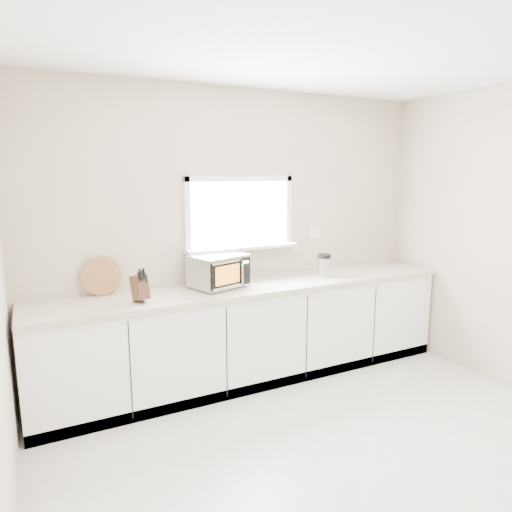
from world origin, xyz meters
TOP-DOWN VIEW (x-y plane):
  - ground at (0.00, 0.00)m, footprint 4.00×4.00m
  - back_wall at (0.00, 2.00)m, footprint 4.00×0.17m
  - cabinets at (0.00, 1.70)m, footprint 3.92×0.60m
  - countertop at (0.00, 1.69)m, footprint 3.92×0.64m
  - microwave at (-0.32, 1.74)m, footprint 0.54×0.48m
  - knife_block at (-1.06, 1.59)m, footprint 0.13×0.21m
  - cutting_board at (-1.30, 1.94)m, footprint 0.33×0.08m
  - coffee_grinder at (0.76, 1.67)m, footprint 0.15×0.15m

SIDE VIEW (x-z plane):
  - ground at x=0.00m, z-range 0.00..0.00m
  - cabinets at x=0.00m, z-range 0.00..0.88m
  - countertop at x=0.00m, z-range 0.88..0.92m
  - coffee_grinder at x=0.76m, z-range 0.92..1.15m
  - knife_block at x=-1.06m, z-range 0.90..1.18m
  - microwave at x=-0.32m, z-range 0.93..1.22m
  - cutting_board at x=-1.30m, z-range 0.92..1.25m
  - back_wall at x=0.00m, z-range 0.01..2.71m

